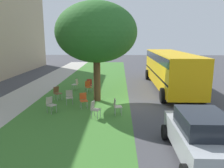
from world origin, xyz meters
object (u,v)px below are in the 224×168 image
chair_3 (57,92)px  chair_0 (117,105)px  street_tree (96,33)px  chair_1 (89,84)px  chair_6 (83,99)px  chair_8 (95,108)px  chair_2 (69,96)px  chair_5 (76,84)px  chair_4 (88,86)px  school_bus (170,67)px  parked_car (201,136)px  chair_7 (51,104)px

chair_3 → chair_0: bearing=-124.7°
street_tree → chair_1: size_ratio=7.05×
chair_6 → chair_8: bearing=-152.7°
chair_1 → chair_2: bearing=168.9°
chair_2 → chair_3: size_ratio=1.00×
street_tree → chair_2: 4.24m
chair_3 → chair_5: bearing=-13.6°
chair_8 → chair_5: bearing=19.8°
chair_4 → street_tree: bearing=-156.7°
chair_5 → chair_6: size_ratio=1.00×
chair_3 → chair_5: size_ratio=1.00×
chair_3 → school_bus: 8.92m
chair_0 → chair_2: same height
chair_6 → parked_car: (-5.36, -4.78, 0.32)m
chair_5 → chair_8: (-5.99, -2.16, 0.00)m
chair_5 → parked_car: parked_car is taller
chair_7 → chair_8: bearing=-105.4°
school_bus → chair_6: bearing=130.5°
chair_2 → chair_6: bearing=-123.7°
street_tree → chair_7: bearing=137.4°
chair_2 → school_bus: 8.47m
chair_2 → parked_car: size_ratio=0.24×
chair_0 → school_bus: size_ratio=0.08×
chair_3 → parked_car: (-6.98, -6.79, 0.32)m
chair_5 → chair_0: bearing=-149.2°
chair_4 → chair_5: bearing=54.7°
chair_8 → chair_7: bearing=74.6°
street_tree → chair_0: size_ratio=7.05×
chair_1 → chair_7: size_ratio=1.00×
street_tree → chair_3: size_ratio=7.05×
chair_7 → street_tree: bearing=-42.6°
chair_1 → street_tree: bearing=-162.1°
chair_0 → street_tree: bearing=25.9°
chair_0 → parked_car: parked_car is taller
chair_2 → chair_6: same height
school_bus → chair_0: bearing=146.8°
chair_2 → chair_5: bearing=5.5°
chair_3 → chair_8: size_ratio=1.00×
chair_3 → chair_7: bearing=-171.9°
street_tree → chair_3: 4.64m
chair_6 → chair_7: same height
chair_1 → chair_7: same height
chair_6 → chair_5: bearing=16.9°
chair_3 → chair_2: bearing=-133.2°
chair_2 → chair_4: bearing=-13.8°
chair_0 → chair_7: 3.59m
street_tree → chair_7: (-2.48, 2.29, -3.81)m
school_bus → street_tree: bearing=123.7°
chair_2 → chair_8: size_ratio=1.00×
chair_3 → chair_8: (-3.22, -2.83, 0.00)m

